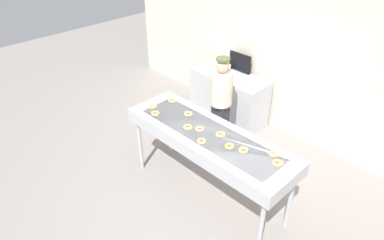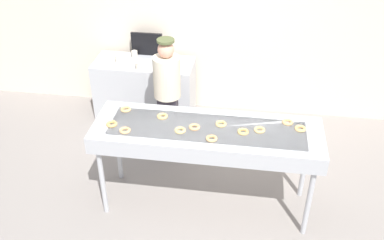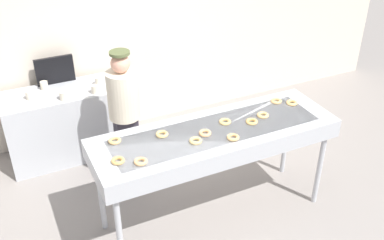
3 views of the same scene
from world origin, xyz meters
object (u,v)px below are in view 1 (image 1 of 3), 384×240
Objects in this scene: glazed_donut_9 at (188,127)px; glazed_donut_10 at (229,146)px; menu_display at (240,62)px; glazed_donut_11 at (243,150)px; glazed_donut_8 at (221,134)px; paper_cup_3 at (214,67)px; glazed_donut_5 at (201,141)px; paper_cup_4 at (238,83)px; glazed_donut_4 at (200,129)px; glazed_donut_3 at (274,154)px; prep_counter at (229,97)px; paper_cup_0 at (222,76)px; glazed_donut_0 at (188,114)px; paper_cup_2 at (250,81)px; worker_baker at (221,100)px; glazed_donut_6 at (278,163)px; fryer_conveyor at (208,139)px; glazed_donut_2 at (155,113)px; paper_cup_1 at (228,68)px; glazed_donut_1 at (172,100)px; glazed_donut_7 at (153,106)px.

glazed_donut_9 and glazed_donut_10 have the same top height.
glazed_donut_11 is at bearing -50.39° from menu_display.
paper_cup_3 is at bearing 134.24° from glazed_donut_8.
glazed_donut_5 is 1.96m from paper_cup_4.
glazed_donut_5 is 0.35m from glazed_donut_9.
glazed_donut_4 is at bearing -68.16° from paper_cup_4.
glazed_donut_3 is 2.10m from paper_cup_4.
paper_cup_0 is at bearing -92.65° from prep_counter.
glazed_donut_11 is at bearing 8.95° from glazed_donut_9.
glazed_donut_0 is at bearing 134.91° from glazed_donut_9.
paper_cup_3 is at bearing -173.99° from prep_counter.
glazed_donut_4 is 0.27m from glazed_donut_5.
glazed_donut_0 is 1.19× the size of paper_cup_2.
menu_display is at bearing 127.23° from paper_cup_4.
paper_cup_4 is (-1.60, 1.35, -0.13)m from glazed_donut_3.
glazed_donut_4 is at bearing -166.14° from glazed_donut_3.
worker_baker is at bearing -58.33° from prep_counter.
glazed_donut_4 is 2.15m from prep_counter.
worker_baker is 16.49× the size of paper_cup_0.
glazed_donut_9 is 1.00× the size of glazed_donut_11.
glazed_donut_6 is at bearing -0.85° from glazed_donut_0.
fryer_conveyor is 1.68× the size of prep_counter.
glazed_donut_11 is 1.19× the size of paper_cup_3.
glazed_donut_2 is at bearing -94.59° from paper_cup_2.
glazed_donut_10 is 1.19× the size of paper_cup_1.
worker_baker is 0.82m from paper_cup_2.
worker_baker is 1.08m from prep_counter.
prep_counter is (-2.08, 1.67, -0.63)m from glazed_donut_6.
glazed_donut_4 is at bearing -57.61° from paper_cup_0.
glazed_donut_3 is 1.19× the size of paper_cup_2.
worker_baker is (-0.11, 0.81, -0.16)m from glazed_donut_0.
glazed_donut_4 reaches higher than paper_cup_0.
fryer_conveyor is 20.66× the size of glazed_donut_1.
glazed_donut_4 is 1.00× the size of glazed_donut_6.
glazed_donut_7 reaches higher than paper_cup_4.
fryer_conveyor is at bearing -69.11° from paper_cup_2.
paper_cup_2 is (0.16, 1.95, -0.13)m from glazed_donut_2.
glazed_donut_10 is 1.19× the size of paper_cup_2.
glazed_donut_4 is 2.29m from menu_display.
glazed_donut_2 is 1.00× the size of glazed_donut_9.
paper_cup_3 is 0.21× the size of menu_display.
glazed_donut_5 is 1.00× the size of glazed_donut_8.
paper_cup_0 is (-2.09, 1.45, -0.13)m from glazed_donut_6.
glazed_donut_2 is 2.08m from prep_counter.
glazed_donut_6 is 1.00× the size of glazed_donut_11.
glazed_donut_9 is (-0.34, 0.10, 0.00)m from glazed_donut_5.
glazed_donut_9 is 0.82m from glazed_donut_11.
prep_counter is at bearing 87.35° from paper_cup_0.
glazed_donut_2 and glazed_donut_11 have the same top height.
worker_baker is (0.32, 0.73, -0.16)m from glazed_donut_1.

